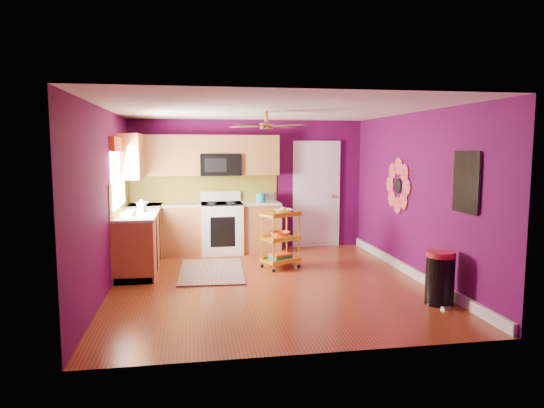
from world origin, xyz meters
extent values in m
plane|color=maroon|center=(0.00, 0.00, 0.00)|extent=(5.00, 5.00, 0.00)
cube|color=#500942|center=(0.00, 2.50, 1.25)|extent=(4.50, 0.04, 2.50)
cube|color=#500942|center=(0.00, -2.50, 1.25)|extent=(4.50, 0.04, 2.50)
cube|color=#500942|center=(-2.25, 0.00, 1.25)|extent=(0.04, 5.00, 2.50)
cube|color=#500942|center=(2.25, 0.00, 1.25)|extent=(0.04, 5.00, 2.50)
cube|color=silver|center=(0.00, 0.00, 2.50)|extent=(4.50, 5.00, 0.04)
cube|color=white|center=(2.22, 0.00, 0.07)|extent=(0.05, 4.90, 0.14)
cube|color=#945528|center=(-1.95, 1.35, 0.45)|extent=(0.60, 2.30, 0.90)
cube|color=#945528|center=(-0.85, 2.20, 0.45)|extent=(2.80, 0.60, 0.90)
cube|color=beige|center=(-1.95, 1.35, 0.92)|extent=(0.63, 2.30, 0.04)
cube|color=beige|center=(-0.85, 2.20, 0.92)|extent=(2.80, 0.63, 0.04)
cube|color=black|center=(-1.95, 1.35, 0.05)|extent=(0.54, 2.30, 0.10)
cube|color=black|center=(-0.85, 2.20, 0.05)|extent=(2.80, 0.54, 0.10)
cube|color=white|center=(-0.55, 2.17, 0.46)|extent=(0.76, 0.66, 0.92)
cube|color=black|center=(-0.55, 2.17, 0.93)|extent=(0.76, 0.62, 0.03)
cube|color=white|center=(-0.55, 2.45, 1.04)|extent=(0.76, 0.06, 0.18)
cube|color=black|center=(-0.55, 1.84, 0.45)|extent=(0.45, 0.02, 0.55)
cube|color=#945528|center=(-1.59, 2.33, 1.83)|extent=(1.32, 0.33, 0.75)
cube|color=#945528|center=(0.19, 2.33, 1.83)|extent=(0.72, 0.33, 0.75)
cube|color=#945528|center=(-0.55, 2.33, 2.03)|extent=(0.76, 0.33, 0.34)
cube|color=#945528|center=(-2.08, 1.85, 1.83)|extent=(0.33, 1.30, 0.75)
cube|color=black|center=(-0.55, 2.30, 1.65)|extent=(0.76, 0.38, 0.40)
cube|color=olive|center=(-0.85, 2.49, 1.20)|extent=(2.80, 0.01, 0.51)
cube|color=olive|center=(-2.24, 1.35, 1.20)|extent=(0.01, 2.30, 0.51)
cube|color=white|center=(-2.23, 1.05, 1.55)|extent=(0.03, 1.20, 1.00)
cube|color=#DB4813|center=(-2.20, 1.05, 2.02)|extent=(0.08, 1.35, 0.22)
cube|color=white|center=(1.35, 2.48, 1.02)|extent=(0.85, 0.04, 2.05)
cube|color=white|center=(1.35, 2.46, 1.02)|extent=(0.95, 0.02, 2.15)
sphere|color=#BF8C3F|center=(1.67, 2.42, 1.00)|extent=(0.07, 0.07, 0.07)
cylinder|color=black|center=(2.23, 0.60, 1.35)|extent=(0.01, 0.24, 0.24)
cube|color=#1CA6B6|center=(2.23, -1.40, 1.55)|extent=(0.03, 0.52, 0.72)
cube|color=black|center=(2.21, -1.40, 1.55)|extent=(0.01, 0.56, 0.76)
cylinder|color=#BF8C3F|center=(0.00, 0.20, 2.42)|extent=(0.06, 0.06, 0.16)
cylinder|color=#BF8C3F|center=(0.00, 0.20, 2.28)|extent=(0.20, 0.20, 0.08)
cube|color=#4C2D19|center=(0.27, 0.47, 2.28)|extent=(0.47, 0.47, 0.01)
cube|color=#4C2D19|center=(-0.27, 0.47, 2.28)|extent=(0.47, 0.47, 0.01)
cube|color=#4C2D19|center=(-0.27, -0.07, 2.28)|extent=(0.47, 0.47, 0.01)
cube|color=#4C2D19|center=(0.27, -0.07, 2.28)|extent=(0.47, 0.47, 0.01)
cube|color=black|center=(-0.80, 0.76, 0.01)|extent=(1.07, 1.67, 0.02)
cylinder|color=yellow|center=(0.17, 0.59, 0.47)|extent=(0.02, 0.02, 0.86)
cylinder|color=yellow|center=(0.62, 0.79, 0.47)|extent=(0.02, 0.02, 0.86)
cylinder|color=yellow|center=(0.03, 0.90, 0.47)|extent=(0.02, 0.02, 0.86)
cylinder|color=yellow|center=(0.48, 1.10, 0.47)|extent=(0.02, 0.02, 0.86)
sphere|color=black|center=(0.17, 0.59, 0.03)|extent=(0.06, 0.06, 0.06)
sphere|color=black|center=(0.62, 0.79, 0.03)|extent=(0.06, 0.06, 0.06)
sphere|color=black|center=(0.03, 0.90, 0.03)|extent=(0.06, 0.06, 0.06)
sphere|color=black|center=(0.48, 1.10, 0.03)|extent=(0.06, 0.06, 0.06)
cube|color=yellow|center=(0.33, 0.85, 0.88)|extent=(0.68, 0.60, 0.03)
cube|color=yellow|center=(0.33, 0.85, 0.49)|extent=(0.68, 0.60, 0.03)
cube|color=yellow|center=(0.33, 0.85, 0.12)|extent=(0.68, 0.60, 0.03)
imported|color=beige|center=(0.37, 0.87, 0.94)|extent=(0.41, 0.41, 0.08)
sphere|color=yellow|center=(0.37, 0.87, 0.96)|extent=(0.10, 0.10, 0.10)
imported|color=#DB4813|center=(0.33, 0.85, 0.55)|extent=(0.42, 0.42, 0.10)
cube|color=navy|center=(0.33, 0.85, 0.16)|extent=(0.40, 0.36, 0.04)
cube|color=#267233|center=(0.33, 0.85, 0.20)|extent=(0.40, 0.36, 0.04)
cube|color=#DB4813|center=(0.33, 0.85, 0.23)|extent=(0.40, 0.36, 0.03)
cylinder|color=black|center=(1.97, -1.32, 0.30)|extent=(0.45, 0.45, 0.61)
cylinder|color=#B11928|center=(1.97, -1.32, 0.65)|extent=(0.36, 0.36, 0.07)
cube|color=beige|center=(1.97, -1.50, 0.02)|extent=(0.14, 0.10, 0.03)
cylinder|color=teal|center=(0.19, 2.19, 1.02)|extent=(0.18, 0.18, 0.16)
sphere|color=teal|center=(0.19, 2.19, 1.12)|extent=(0.06, 0.06, 0.06)
cube|color=beige|center=(0.36, 2.28, 1.03)|extent=(0.22, 0.15, 0.18)
imported|color=#EA3F72|center=(-1.90, 1.09, 1.05)|extent=(0.10, 0.10, 0.21)
imported|color=white|center=(-1.89, 1.21, 1.03)|extent=(0.15, 0.15, 0.19)
imported|color=white|center=(-1.97, 2.01, 0.97)|extent=(0.27, 0.27, 0.07)
imported|color=white|center=(-1.98, 0.64, 0.99)|extent=(0.12, 0.12, 0.09)
camera|label=1|loc=(-1.09, -6.83, 1.97)|focal=32.00mm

